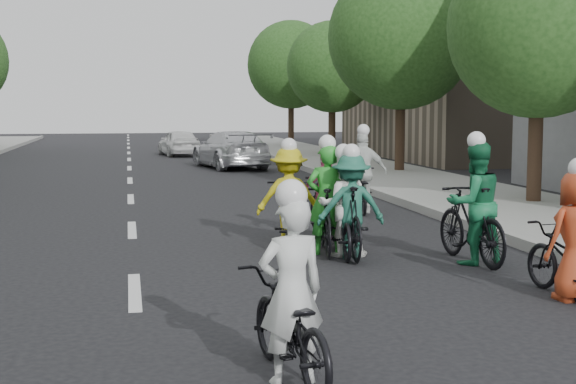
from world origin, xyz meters
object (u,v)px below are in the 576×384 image
object	(u,v)px
cyclist_0	(290,316)
follow_car_trail	(179,142)
cyclist_5	(326,212)
follow_car_lead	(231,149)
cyclist_6	(342,216)
cyclist_3	(326,201)
cyclist_8	(362,182)
cyclist_2	(288,207)
cyclist_7	(350,213)
cyclist_4	(574,251)
cyclist_1	(473,214)

from	to	relation	value
cyclist_0	follow_car_trail	distance (m)	30.74
cyclist_5	follow_car_lead	bearing A→B (deg)	-83.36
cyclist_6	follow_car_lead	size ratio (longest dim) A/B	0.37
cyclist_3	cyclist_8	distance (m)	3.46
cyclist_3	follow_car_trail	xyz separation A→B (m)	(-1.00, 23.83, -0.02)
cyclist_2	cyclist_7	world-z (taller)	cyclist_2
cyclist_2	cyclist_8	world-z (taller)	cyclist_8
cyclist_4	cyclist_6	world-z (taller)	cyclist_6
cyclist_7	cyclist_3	bearing A→B (deg)	-87.70
cyclist_1	cyclist_6	distance (m)	1.92
cyclist_6	cyclist_8	xyz separation A→B (m)	(1.72, 4.73, 0.05)
cyclist_5	cyclist_7	size ratio (longest dim) A/B	0.98
cyclist_7	follow_car_trail	distance (m)	25.63
cyclist_6	follow_car_lead	xyz separation A→B (m)	(0.55, 17.59, 0.09)
cyclist_7	cyclist_8	bearing A→B (deg)	-103.64
cyclist_1	cyclist_6	world-z (taller)	cyclist_1
cyclist_6	cyclist_8	world-z (taller)	cyclist_8
cyclist_0	follow_car_lead	world-z (taller)	cyclist_0
cyclist_7	follow_car_trail	bearing A→B (deg)	-83.02
follow_car_lead	cyclist_1	bearing A→B (deg)	83.35
cyclist_1	follow_car_lead	xyz separation A→B (m)	(-1.12, 18.54, -0.03)
follow_car_trail	cyclist_2	bearing A→B (deg)	82.17
cyclist_1	cyclist_4	xyz separation A→B (m)	(0.24, -2.25, -0.14)
cyclist_0	cyclist_7	bearing A→B (deg)	-119.96
cyclist_4	cyclist_1	bearing A→B (deg)	-91.96
cyclist_1	cyclist_3	xyz separation A→B (m)	(-1.51, 2.58, -0.08)
follow_car_lead	cyclist_3	bearing A→B (deg)	78.50
cyclist_0	cyclist_3	distance (m)	7.19
cyclist_4	cyclist_8	xyz separation A→B (m)	(-0.19, 7.92, 0.07)
cyclist_3	cyclist_4	size ratio (longest dim) A/B	1.06
cyclist_8	cyclist_5	bearing A→B (deg)	78.57
follow_car_trail	follow_car_lead	bearing A→B (deg)	91.71
cyclist_0	cyclist_6	world-z (taller)	cyclist_6
cyclist_3	cyclist_7	world-z (taller)	cyclist_7
cyclist_1	cyclist_7	distance (m)	1.78
cyclist_3	cyclist_4	xyz separation A→B (m)	(1.74, -4.83, -0.06)
cyclist_2	cyclist_8	distance (m)	4.43
cyclist_4	follow_car_lead	distance (m)	20.83
cyclist_5	cyclist_7	xyz separation A→B (m)	(0.28, -0.37, 0.03)
cyclist_0	cyclist_6	bearing A→B (deg)	-118.63
cyclist_0	cyclist_8	xyz separation A→B (m)	(3.59, 9.99, 0.10)
cyclist_4	cyclist_3	bearing A→B (deg)	-78.07
cyclist_2	cyclist_4	xyz separation A→B (m)	(2.54, -4.17, -0.06)
cyclist_4	follow_car_trail	distance (m)	28.79
cyclist_3	follow_car_trail	bearing A→B (deg)	-90.97
cyclist_2	cyclist_5	size ratio (longest dim) A/B	1.10
follow_car_lead	cyclist_4	bearing A→B (deg)	83.63
cyclist_2	cyclist_5	xyz separation A→B (m)	(0.43, -0.75, -0.00)
cyclist_4	cyclist_0	bearing A→B (deg)	20.74
cyclist_0	follow_car_lead	distance (m)	22.98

